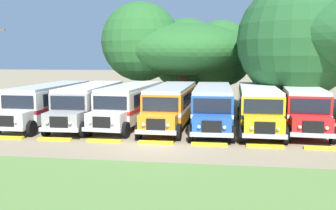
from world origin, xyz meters
The scene contains 17 objects.
ground_plane centered at (0.00, 0.00, 0.00)m, with size 220.00×220.00×0.00m, color #937F60.
foreground_grass_strip centered at (0.00, -7.65, 0.00)m, with size 80.00×8.52×0.01m, color olive.
parked_bus_slot_0 centered at (-9.05, 6.05, 1.58)m, with size 2.84×10.86×2.82m.
parked_bus_slot_1 centered at (-5.92, 6.17, 1.58)m, with size 2.83×10.86×2.82m.
parked_bus_slot_2 centered at (-2.90, 6.47, 1.58)m, with size 3.35×10.94×2.82m.
parked_bus_slot_3 centered at (0.10, 6.26, 1.58)m, with size 2.91×10.87×2.82m.
parked_bus_slot_4 centered at (3.03, 6.04, 1.58)m, with size 2.85×10.86×2.82m.
parked_bus_slot_5 centered at (6.14, 6.10, 1.58)m, with size 2.91×10.87×2.82m.
parked_bus_slot_6 centered at (9.10, 6.70, 1.58)m, with size 3.43×10.95×2.82m.
curb_wheelstop_0 centered at (-9.04, 0.29, 0.07)m, with size 2.00×0.36×0.15m, color yellow.
curb_wheelstop_1 centered at (-6.03, 0.29, 0.07)m, with size 2.00×0.36×0.15m, color yellow.
curb_wheelstop_2 centered at (-3.01, 0.29, 0.07)m, with size 2.00×0.36×0.15m, color yellow.
curb_wheelstop_3 centered at (0.00, 0.29, 0.07)m, with size 2.00×0.36×0.15m, color yellow.
curb_wheelstop_4 centered at (3.01, 0.29, 0.07)m, with size 2.00×0.36×0.15m, color yellow.
curb_wheelstop_5 centered at (6.03, 0.29, 0.07)m, with size 2.00×0.36×0.15m, color yellow.
curb_wheelstop_6 centered at (9.04, 0.29, 0.07)m, with size 2.00×0.36×0.15m, color yellow.
broad_shade_tree centered at (-0.43, 16.50, 5.55)m, with size 14.27×12.68×9.93m.
Camera 1 is at (3.70, -20.22, 4.93)m, focal length 40.27 mm.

